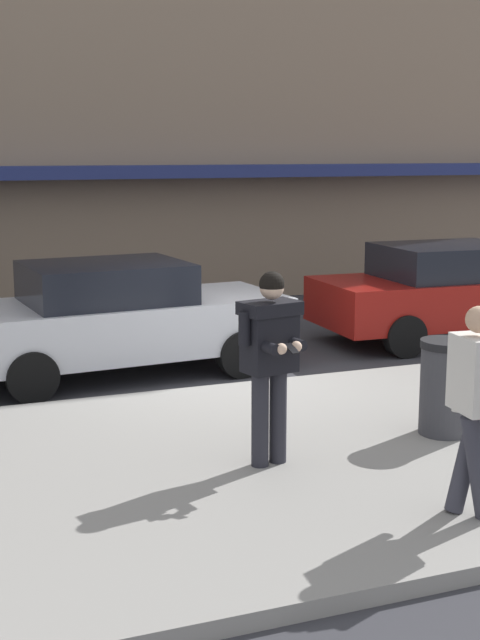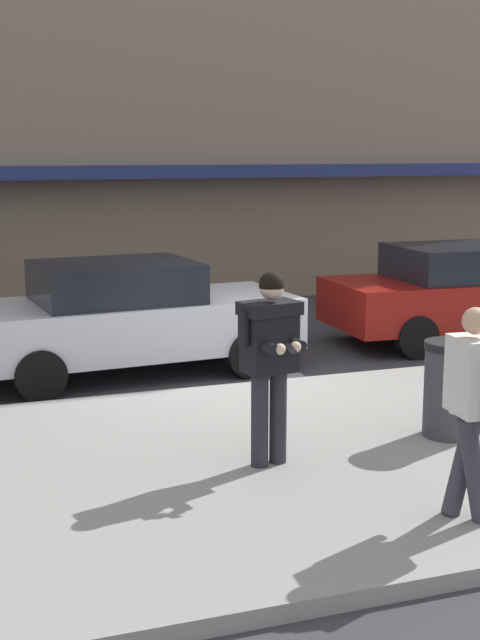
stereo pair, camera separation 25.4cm
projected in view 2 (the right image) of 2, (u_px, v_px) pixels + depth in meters
ground_plane at (243, 389)px, 11.39m from camera, size 80.00×80.00×0.00m
sidewalk at (430, 443)px, 9.07m from camera, size 32.00×5.30×0.14m
curb_paint_line at (313, 381)px, 11.77m from camera, size 28.00×0.12×0.01m
parked_sedan_mid at (126, 317)px, 12.01m from camera, size 4.63×2.19×1.54m
parked_sedan_far at (467, 292)px, 14.09m from camera, size 4.56×2.05×1.54m
man_texting_on_phone at (270, 347)px, 8.05m from camera, size 0.64×0.63×1.81m
pedestrian_in_light_coat at (472, 400)px, 6.87m from camera, size 0.36×0.60×1.70m
trash_bin at (450, 389)px, 9.00m from camera, size 0.55×0.55×0.98m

